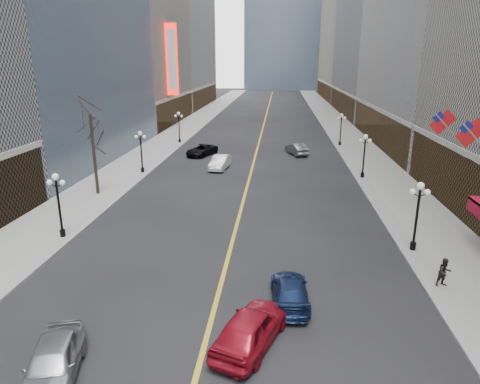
% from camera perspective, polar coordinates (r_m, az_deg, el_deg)
% --- Properties ---
extents(sidewalk_east, '(6.00, 230.00, 0.15)m').
position_cam_1_polar(sidewalk_east, '(68.18, 14.55, 6.62)').
color(sidewalk_east, gray).
rests_on(sidewalk_east, ground).
extents(sidewalk_west, '(6.00, 230.00, 0.15)m').
position_cam_1_polar(sidewalk_west, '(69.40, -9.08, 7.13)').
color(sidewalk_west, gray).
rests_on(sidewalk_west, ground).
extents(lane_line, '(0.25, 200.00, 0.02)m').
position_cam_1_polar(lane_line, '(77.22, 2.99, 8.27)').
color(lane_line, gold).
rests_on(lane_line, ground).
extents(bldg_east_c, '(26.60, 40.60, 48.80)m').
position_cam_1_polar(bldg_east_c, '(106.45, 21.57, 22.66)').
color(bldg_east_c, gray).
rests_on(bldg_east_c, ground).
extents(streetlamp_east_1, '(1.26, 0.44, 4.52)m').
position_cam_1_polar(streetlamp_east_1, '(29.10, 22.61, -2.14)').
color(streetlamp_east_1, black).
rests_on(streetlamp_east_1, sidewalk_east).
extents(streetlamp_east_2, '(1.26, 0.44, 4.52)m').
position_cam_1_polar(streetlamp_east_2, '(46.00, 16.26, 5.22)').
color(streetlamp_east_2, black).
rests_on(streetlamp_east_2, sidewalk_east).
extents(streetlamp_east_3, '(1.26, 0.44, 4.52)m').
position_cam_1_polar(streetlamp_east_3, '(63.51, 13.32, 8.56)').
color(streetlamp_east_3, black).
rests_on(streetlamp_east_3, sidewalk_east).
extents(streetlamp_west_1, '(1.26, 0.44, 4.52)m').
position_cam_1_polar(streetlamp_west_1, '(31.42, -23.09, -0.83)').
color(streetlamp_west_1, black).
rests_on(streetlamp_west_1, sidewalk_west).
extents(streetlamp_west_2, '(1.26, 0.44, 4.52)m').
position_cam_1_polar(streetlamp_west_2, '(47.50, -13.06, 5.82)').
color(streetlamp_west_2, black).
rests_on(streetlamp_west_2, sidewalk_west).
extents(streetlamp_west_3, '(1.26, 0.44, 4.52)m').
position_cam_1_polar(streetlamp_west_3, '(64.60, -8.14, 8.98)').
color(streetlamp_west_3, black).
rests_on(streetlamp_west_3, sidewalk_west).
extents(flag_4, '(2.87, 0.12, 2.87)m').
position_cam_1_polar(flag_4, '(31.16, 28.69, 6.63)').
color(flag_4, '#B2B2B7').
rests_on(flag_4, ground).
extents(flag_5, '(2.87, 0.12, 2.87)m').
position_cam_1_polar(flag_5, '(35.76, 25.64, 8.14)').
color(flag_5, '#B2B2B7').
rests_on(flag_5, ground).
extents(theatre_marquee, '(2.00, 0.55, 12.00)m').
position_cam_1_polar(theatre_marquee, '(78.55, -9.06, 17.02)').
color(theatre_marquee, red).
rests_on(theatre_marquee, ground).
extents(tree_west_far, '(3.60, 3.60, 7.92)m').
position_cam_1_polar(tree_west_far, '(40.21, -19.22, 8.16)').
color(tree_west_far, '#2D231C').
rests_on(tree_west_far, sidewalk_west).
extents(car_nb_near, '(3.05, 5.04, 1.60)m').
position_cam_1_polar(car_nb_near, '(18.99, -23.68, -20.08)').
color(car_nb_near, '#97999E').
rests_on(car_nb_near, ground).
extents(car_nb_mid, '(2.17, 4.85, 1.54)m').
position_cam_1_polar(car_nb_mid, '(48.83, -2.66, 3.99)').
color(car_nb_mid, silver).
rests_on(car_nb_mid, ground).
extents(car_nb_far, '(4.08, 5.62, 1.42)m').
position_cam_1_polar(car_nb_far, '(56.07, -5.12, 5.59)').
color(car_nb_far, black).
rests_on(car_nb_far, ground).
extents(car_sb_near, '(2.07, 4.64, 1.32)m').
position_cam_1_polar(car_sb_near, '(22.39, 6.66, -12.97)').
color(car_sb_near, '#111F42').
rests_on(car_sb_near, ground).
extents(car_sb_mid, '(3.61, 5.36, 1.69)m').
position_cam_1_polar(car_sb_mid, '(19.28, 1.47, -17.64)').
color(car_sb_mid, maroon).
rests_on(car_sb_mid, ground).
extents(car_sb_far, '(3.15, 4.88, 1.52)m').
position_cam_1_polar(car_sb_far, '(56.84, 7.56, 5.72)').
color(car_sb_far, '#4A4F51').
rests_on(car_sb_far, ground).
extents(ped_east_walk, '(0.87, 0.62, 1.61)m').
position_cam_1_polar(ped_east_walk, '(25.82, 25.60, -9.64)').
color(ped_east_walk, black).
rests_on(ped_east_walk, sidewalk_east).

